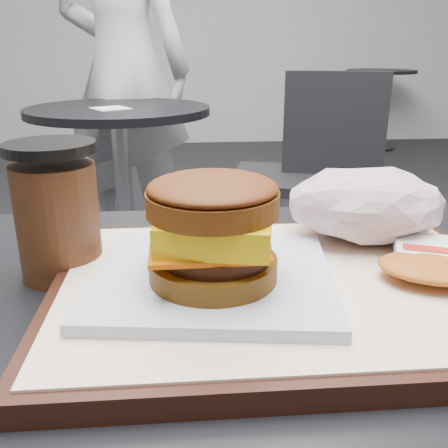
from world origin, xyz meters
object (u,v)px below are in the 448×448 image
serving_tray (282,288)px  patron (124,69)px  hash_brown (442,261)px  coffee_cup (57,215)px  breakfast_sandwich (213,242)px  neighbor_chair (302,167)px  crumpled_wrapper (366,204)px  neighbor_table (122,158)px

serving_tray → patron: 2.08m
hash_brown → coffee_cup: (-0.33, 0.07, 0.03)m
breakfast_sandwich → patron: bearing=97.7°
breakfast_sandwich → serving_tray: bearing=12.9°
breakfast_sandwich → hash_brown: breakfast_sandwich is taller
breakfast_sandwich → coffee_cup: size_ratio=1.69×
breakfast_sandwich → neighbor_chair: (0.46, 1.58, -0.32)m
breakfast_sandwich → hash_brown: 0.20m
crumpled_wrapper → patron: patron is taller
serving_tray → neighbor_table: 1.65m
neighbor_chair → patron: patron is taller
crumpled_wrapper → neighbor_chair: size_ratio=0.18×
coffee_cup → neighbor_chair: coffee_cup is taller
hash_brown → patron: size_ratio=0.08×
serving_tray → crumpled_wrapper: size_ratio=2.46×
hash_brown → coffee_cup: bearing=168.7°
breakfast_sandwich → neighbor_chair: breakfast_sandwich is taller
hash_brown → neighbor_chair: (0.26, 1.56, -0.29)m
serving_tray → crumpled_wrapper: 0.14m
coffee_cup → neighbor_table: size_ratio=0.17×
neighbor_table → serving_tray: bearing=-78.7°
patron → breakfast_sandwich: bearing=120.2°
breakfast_sandwich → hash_brown: size_ratio=1.58×
breakfast_sandwich → coffee_cup: bearing=149.9°
crumpled_wrapper → patron: size_ratio=0.09×
neighbor_table → patron: 0.55m
coffee_cup → crumpled_wrapper: bearing=4.1°
neighbor_chair → patron: (-0.74, 0.49, 0.36)m
serving_tray → hash_brown: 0.14m
breakfast_sandwich → patron: patron is taller
coffee_cup → neighbor_chair: size_ratio=0.14×
coffee_cup → patron: size_ratio=0.07×
breakfast_sandwich → coffee_cup: 0.16m
serving_tray → neighbor_chair: neighbor_chair is taller
serving_tray → neighbor_table: size_ratio=0.51×
coffee_cup → patron: bearing=94.2°
serving_tray → neighbor_table: serving_tray is taller
coffee_cup → neighbor_chair: (0.59, 1.50, -0.32)m
patron → hash_brown: bearing=125.5°
crumpled_wrapper → neighbor_chair: (0.30, 1.48, -0.31)m
serving_tray → breakfast_sandwich: bearing=-167.1°
hash_brown → neighbor_table: (-0.46, 1.60, -0.25)m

